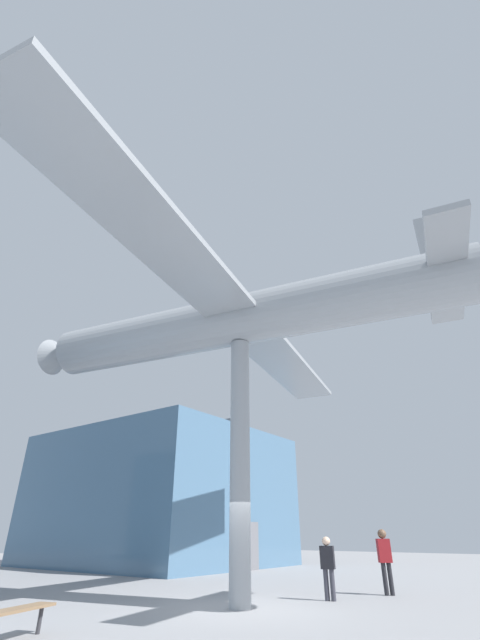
{
  "coord_description": "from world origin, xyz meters",
  "views": [
    {
      "loc": [
        -10.51,
        -7.61,
        1.71
      ],
      "look_at": [
        0.0,
        0.0,
        8.21
      ],
      "focal_mm": 24.0,
      "sensor_mm": 36.0,
      "label": 1
    }
  ],
  "objects_px": {
    "visitor_person": "(328,563)",
    "plaza_bench": "(18,612)",
    "support_pylon_central": "(240,459)",
    "visitor_second": "(385,556)",
    "suspended_airplane": "(235,321)"
  },
  "relations": [
    {
      "from": "support_pylon_central",
      "to": "visitor_person",
      "type": "xyz_separation_m",
      "value": [
        2.73,
        -1.22,
        -2.74
      ]
    },
    {
      "from": "visitor_person",
      "to": "plaza_bench",
      "type": "relative_size",
      "value": 1.01
    },
    {
      "from": "visitor_person",
      "to": "plaza_bench",
      "type": "bearing_deg",
      "value": -120.65
    },
    {
      "from": "visitor_second",
      "to": "visitor_person",
      "type": "bearing_deg",
      "value": -150.83
    },
    {
      "from": "support_pylon_central",
      "to": "visitor_person",
      "type": "distance_m",
      "value": 4.05
    },
    {
      "from": "support_pylon_central",
      "to": "visitor_person",
      "type": "bearing_deg",
      "value": -24.14
    },
    {
      "from": "support_pylon_central",
      "to": "plaza_bench",
      "type": "bearing_deg",
      "value": 167.48
    },
    {
      "from": "visitor_second",
      "to": "plaza_bench",
      "type": "xyz_separation_m",
      "value": [
        -10.23,
        3.36,
        -0.65
      ]
    },
    {
      "from": "plaza_bench",
      "to": "visitor_person",
      "type": "bearing_deg",
      "value": -16.64
    },
    {
      "from": "visitor_person",
      "to": "plaza_bench",
      "type": "distance_m",
      "value": 8.4
    },
    {
      "from": "support_pylon_central",
      "to": "visitor_second",
      "type": "height_order",
      "value": "support_pylon_central"
    },
    {
      "from": "visitor_second",
      "to": "plaza_bench",
      "type": "distance_m",
      "value": 10.78
    },
    {
      "from": "visitor_second",
      "to": "plaza_bench",
      "type": "height_order",
      "value": "visitor_second"
    },
    {
      "from": "support_pylon_central",
      "to": "plaza_bench",
      "type": "distance_m",
      "value": 6.33
    },
    {
      "from": "suspended_airplane",
      "to": "visitor_person",
      "type": "distance_m",
      "value": 7.92
    }
  ]
}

